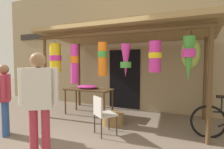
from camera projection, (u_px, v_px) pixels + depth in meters
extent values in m
plane|color=#756656|center=(92.00, 131.00, 4.09)|extent=(30.00, 30.00, 0.00)
cube|color=#9E8966|center=(128.00, 45.00, 6.14)|extent=(11.22, 0.25, 4.34)
cube|color=#2D2823|center=(127.00, 29.00, 5.97)|extent=(10.10, 0.04, 0.24)
cube|color=black|center=(124.00, 79.00, 6.12)|extent=(1.10, 0.03, 2.00)
cylinder|color=brown|center=(45.00, 78.00, 5.08)|extent=(0.09, 0.09, 2.25)
cylinder|color=brown|center=(210.00, 86.00, 3.37)|extent=(0.09, 0.09, 2.25)
cylinder|color=brown|center=(79.00, 75.00, 6.57)|extent=(0.09, 0.09, 2.25)
cylinder|color=brown|center=(205.00, 79.00, 4.86)|extent=(0.09, 0.09, 2.25)
cylinder|color=brown|center=(111.00, 33.00, 4.15)|extent=(4.31, 0.10, 0.10)
cylinder|color=brown|center=(133.00, 36.00, 5.63)|extent=(4.31, 0.10, 0.10)
cube|color=olive|center=(124.00, 33.00, 4.89)|extent=(4.61, 2.14, 0.29)
cylinder|color=brown|center=(55.00, 42.00, 4.98)|extent=(0.01, 0.01, 0.11)
cylinder|color=yellow|center=(55.00, 58.00, 5.00)|extent=(0.30, 0.30, 0.80)
cylinder|color=#D13399|center=(55.00, 58.00, 5.00)|extent=(0.33, 0.33, 0.14)
cylinder|color=brown|center=(74.00, 41.00, 4.64)|extent=(0.01, 0.01, 0.17)
cylinder|color=#D13399|center=(75.00, 64.00, 4.68)|extent=(0.21, 0.21, 1.01)
cylinder|color=orange|center=(75.00, 59.00, 4.67)|extent=(0.22, 0.22, 0.18)
cylinder|color=brown|center=(103.00, 39.00, 4.33)|extent=(0.01, 0.01, 0.14)
cylinder|color=orange|center=(103.00, 59.00, 4.36)|extent=(0.23, 0.23, 0.82)
cylinder|color=green|center=(103.00, 54.00, 4.35)|extent=(0.25, 0.25, 0.15)
cylinder|color=brown|center=(126.00, 39.00, 4.03)|extent=(0.01, 0.01, 0.22)
cone|color=#D13399|center=(126.00, 61.00, 4.06)|extent=(0.23, 0.23, 0.74)
cylinder|color=green|center=(126.00, 65.00, 4.06)|extent=(0.25, 0.25, 0.13)
cylinder|color=brown|center=(155.00, 37.00, 3.76)|extent=(0.01, 0.01, 0.19)
cylinder|color=#D13399|center=(155.00, 57.00, 3.79)|extent=(0.26, 0.26, 0.65)
cylinder|color=yellow|center=(155.00, 55.00, 3.79)|extent=(0.28, 0.28, 0.12)
cylinder|color=brown|center=(189.00, 33.00, 3.42)|extent=(0.01, 0.01, 0.14)
cone|color=green|center=(188.00, 59.00, 3.45)|extent=(0.23, 0.23, 0.87)
cylinder|color=#D13399|center=(189.00, 53.00, 3.44)|extent=(0.25, 0.25, 0.16)
cylinder|color=#4C3D23|center=(191.00, 34.00, 3.53)|extent=(0.02, 0.02, 0.14)
ellipsoid|color=#89A842|center=(190.00, 53.00, 3.56)|extent=(0.36, 0.30, 0.61)
cube|color=brown|center=(89.00, 89.00, 5.40)|extent=(1.42, 0.65, 0.04)
cylinder|color=brown|center=(65.00, 102.00, 5.45)|extent=(0.05, 0.05, 0.74)
cylinder|color=brown|center=(104.00, 106.00, 4.90)|extent=(0.05, 0.05, 0.74)
cylinder|color=brown|center=(76.00, 99.00, 5.95)|extent=(0.05, 0.05, 0.74)
cylinder|color=brown|center=(112.00, 102.00, 5.40)|extent=(0.05, 0.05, 0.74)
ellipsoid|color=#D13399|center=(87.00, 87.00, 5.45)|extent=(0.66, 0.46, 0.10)
ellipsoid|color=pink|center=(89.00, 87.00, 5.36)|extent=(0.30, 0.23, 0.07)
cube|color=beige|center=(105.00, 114.00, 3.90)|extent=(0.56, 0.56, 0.04)
cube|color=beige|center=(98.00, 106.00, 3.81)|extent=(0.34, 0.27, 0.40)
cylinder|color=#333338|center=(117.00, 125.00, 3.85)|extent=(0.03, 0.03, 0.44)
cylinder|color=#333338|center=(109.00, 121.00, 4.16)|extent=(0.03, 0.03, 0.44)
cylinder|color=#333338|center=(102.00, 128.00, 3.67)|extent=(0.03, 0.03, 0.44)
cylinder|color=#333338|center=(95.00, 123.00, 3.99)|extent=(0.03, 0.03, 0.44)
cylinder|color=olive|center=(113.00, 119.00, 4.56)|extent=(0.55, 0.55, 0.28)
torus|color=black|center=(208.00, 122.00, 3.74)|extent=(0.71, 0.16, 0.71)
cylinder|color=black|center=(222.00, 105.00, 3.66)|extent=(0.03, 0.03, 0.30)
cube|color=black|center=(222.00, 97.00, 3.65)|extent=(0.21, 0.11, 0.05)
cylinder|color=#B23347|center=(34.00, 135.00, 2.81)|extent=(0.13, 0.13, 0.85)
cylinder|color=#B23347|center=(46.00, 135.00, 2.84)|extent=(0.13, 0.13, 0.85)
cube|color=silver|center=(39.00, 88.00, 2.78)|extent=(0.45, 0.41, 0.64)
cylinder|color=silver|center=(21.00, 87.00, 2.73)|extent=(0.08, 0.08, 0.57)
cylinder|color=silver|center=(56.00, 86.00, 2.82)|extent=(0.08, 0.08, 0.57)
sphere|color=#9E704C|center=(38.00, 60.00, 2.75)|extent=(0.23, 0.23, 0.23)
cylinder|color=#2D5193|center=(6.00, 117.00, 3.94)|extent=(0.13, 0.13, 0.75)
cylinder|color=#2D5193|center=(5.00, 119.00, 3.78)|extent=(0.13, 0.13, 0.75)
cube|color=#B23347|center=(4.00, 88.00, 3.82)|extent=(0.45, 0.42, 0.56)
cylinder|color=#B23347|center=(6.00, 85.00, 4.05)|extent=(0.08, 0.08, 0.51)
cylinder|color=#B23347|center=(3.00, 88.00, 3.59)|extent=(0.08, 0.08, 0.51)
sphere|color=#896042|center=(4.00, 69.00, 3.79)|extent=(0.21, 0.21, 0.21)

